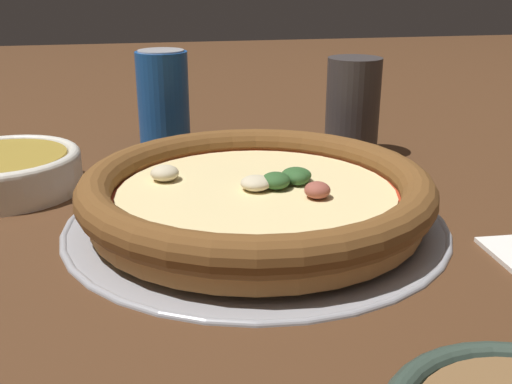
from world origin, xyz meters
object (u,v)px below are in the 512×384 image
(pizza_tray, at_px, (256,219))
(pizza, at_px, (256,192))
(beverage_can, at_px, (163,99))
(drinking_cup, at_px, (353,107))
(bowl_near, at_px, (5,170))

(pizza_tray, xyz_separation_m, pizza, (0.00, -0.00, 0.03))
(pizza_tray, distance_m, beverage_can, 0.29)
(pizza_tray, height_order, pizza, pizza)
(beverage_can, bearing_deg, drinking_cup, -111.03)
(beverage_can, bearing_deg, bowl_near, 129.13)
(pizza, bearing_deg, bowl_near, 60.53)
(bowl_near, bearing_deg, drinking_cup, -82.20)
(pizza_tray, distance_m, bowl_near, 0.28)
(pizza_tray, bearing_deg, bowl_near, 60.51)
(drinking_cup, height_order, beverage_can, beverage_can)
(pizza_tray, bearing_deg, beverage_can, 13.39)
(bowl_near, xyz_separation_m, drinking_cup, (0.05, -0.40, 0.04))
(pizza, xyz_separation_m, beverage_can, (0.28, 0.07, 0.03))
(bowl_near, bearing_deg, pizza_tray, -119.49)
(pizza, height_order, drinking_cup, drinking_cup)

